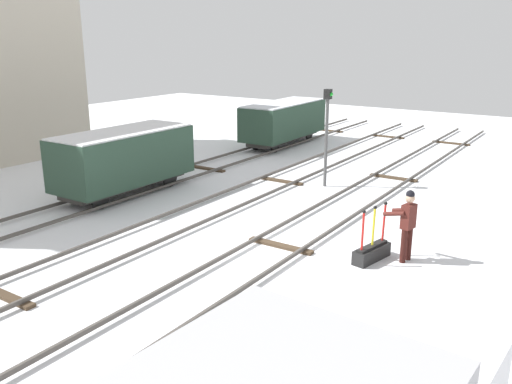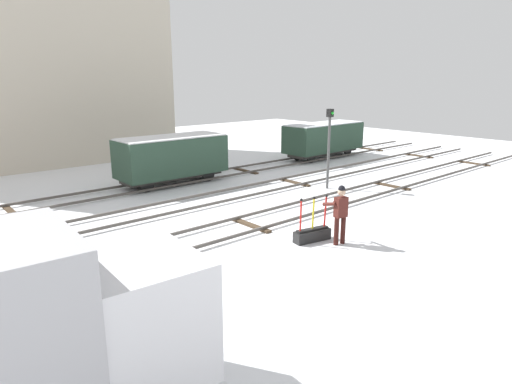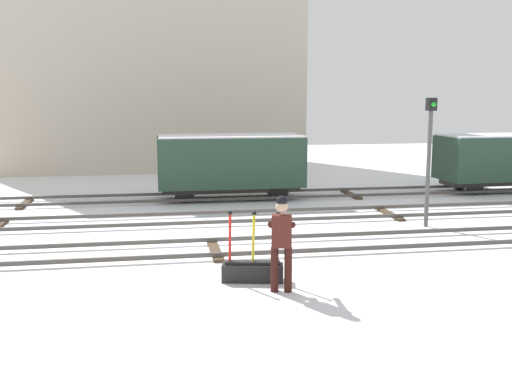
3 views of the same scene
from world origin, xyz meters
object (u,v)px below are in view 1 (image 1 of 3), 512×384
Objects in this scene: rail_worker at (407,221)px; freight_car_mid_siding at (124,158)px; signal_post at (327,128)px; freight_car_back_track at (284,120)px; switch_lever_frame at (372,251)px.

rail_worker is 0.36× the size of freight_car_mid_siding.
signal_post is 7.47m from freight_car_mid_siding.
freight_car_mid_siding reaches higher than freight_car_back_track.
signal_post is 0.70× the size of freight_car_mid_siding.
switch_lever_frame is at bearing -143.80° from signal_post.
freight_car_back_track is (11.88, 9.69, 1.05)m from switch_lever_frame.
freight_car_back_track is at bearing 0.25° from freight_car_mid_siding.
freight_car_back_track is at bearing 41.80° from signal_post.
signal_post reaches higher than switch_lever_frame.
signal_post reaches higher than freight_car_back_track.
freight_car_mid_siding is 11.13m from freight_car_back_track.
rail_worker is 0.32× the size of freight_car_back_track.
freight_car_mid_siding is (-4.98, 5.50, -0.91)m from signal_post.
signal_post is at bearing -47.57° from freight_car_mid_siding.
freight_car_mid_siding is at bearing 97.26° from switch_lever_frame.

